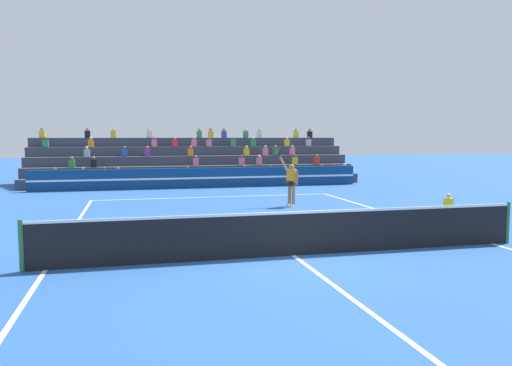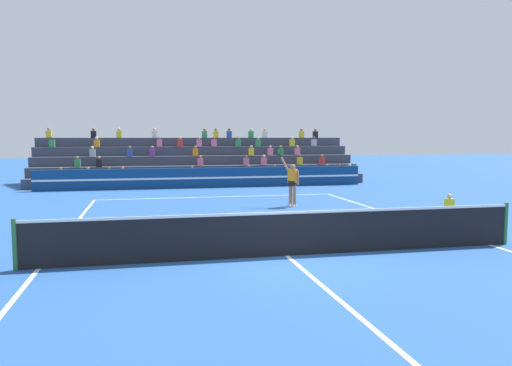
{
  "view_description": "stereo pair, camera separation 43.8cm",
  "coord_description": "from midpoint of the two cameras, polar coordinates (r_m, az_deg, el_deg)",
  "views": [
    {
      "loc": [
        -3.63,
        -11.07,
        2.81
      ],
      "look_at": [
        0.76,
        6.84,
        1.1
      ],
      "focal_mm": 35.0,
      "sensor_mm": 36.0,
      "label": 1
    },
    {
      "loc": [
        -3.21,
        -11.17,
        2.81
      ],
      "look_at": [
        0.76,
        6.84,
        1.1
      ],
      "focal_mm": 35.0,
      "sensor_mm": 36.0,
      "label": 2
    }
  ],
  "objects": [
    {
      "name": "ground_plane",
      "position": [
        11.97,
        3.24,
        -8.29
      ],
      "size": [
        120.0,
        120.0,
        0.0
      ],
      "primitive_type": "plane",
      "color": "#285699"
    },
    {
      "name": "tennis_player",
      "position": [
        20.19,
        3.41,
        0.1
      ],
      "size": [
        0.85,
        0.9,
        2.42
      ],
      "color": "#9E7051",
      "rests_on": "ground"
    },
    {
      "name": "bleacher_stand",
      "position": [
        31.47,
        -7.52,
        1.99
      ],
      "size": [
        19.44,
        4.75,
        3.38
      ],
      "color": "#383D4C",
      "rests_on": "ground"
    },
    {
      "name": "ball_kid_courtside",
      "position": [
        18.65,
        20.48,
        -2.68
      ],
      "size": [
        0.3,
        0.36,
        0.84
      ],
      "color": "black",
      "rests_on": "ground"
    },
    {
      "name": "tennis_ball",
      "position": [
        14.03,
        -12.63,
        -6.25
      ],
      "size": [
        0.07,
        0.07,
        0.07
      ],
      "primitive_type": "sphere",
      "color": "#C6DB33",
      "rests_on": "ground"
    },
    {
      "name": "sponsor_banner_wall",
      "position": [
        27.73,
        -6.66,
        0.59
      ],
      "size": [
        18.0,
        0.26,
        1.1
      ],
      "color": "navy",
      "rests_on": "ground"
    },
    {
      "name": "court_lines",
      "position": [
        11.97,
        3.24,
        -8.27
      ],
      "size": [
        11.1,
        23.9,
        0.01
      ],
      "color": "white",
      "rests_on": "ground"
    },
    {
      "name": "tennis_net",
      "position": [
        11.85,
        3.25,
        -5.73
      ],
      "size": [
        12.0,
        0.1,
        1.1
      ],
      "color": "#2D6B38",
      "rests_on": "ground"
    }
  ]
}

